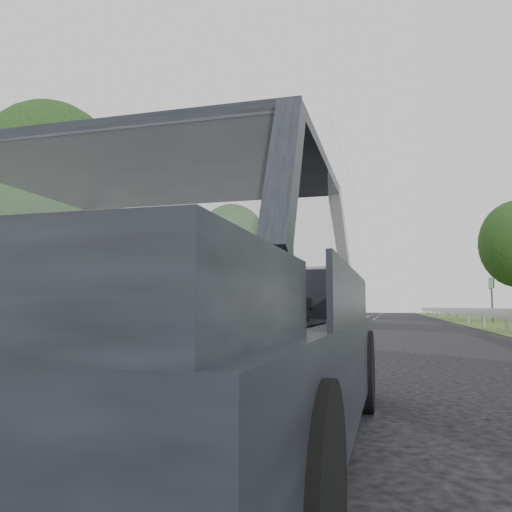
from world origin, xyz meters
The scene contains 11 objects.
ground centered at (0.00, 0.00, 0.00)m, with size 140.00×140.00×0.00m, color #39393F.
subject_car centered at (0.00, 0.00, 0.72)m, with size 1.80×4.00×1.45m, color black.
dashboard centered at (0.00, 0.62, 0.85)m, with size 1.58×0.45×0.30m, color black.
driver_seat centered at (-0.40, -0.29, 0.88)m, with size 0.50×0.72×0.42m, color #22232D.
passenger_seat centered at (0.40, -0.29, 0.88)m, with size 0.50×0.72×0.42m, color #22232D.
steering_wheel centered at (-0.40, 0.33, 0.92)m, with size 0.36×0.36×0.04m, color black.
cat centered at (0.26, 0.67, 1.08)m, with size 0.54×0.17×0.24m, color gray.
other_car centered at (-1.49, 17.87, 0.69)m, with size 1.66×4.21×1.39m, color #AFB2BE.
highway_sign centered at (5.91, 24.52, 1.11)m, with size 0.09×0.89×2.23m, color #1D702A.
tree_5 centered at (-10.78, 12.55, 3.99)m, with size 5.27×5.27×7.99m, color #153310, non-canonical shape.
tree_6 centered at (-9.22, 29.18, 3.75)m, with size 4.95×4.95×7.50m, color #153310, non-canonical shape.
Camera 1 is at (1.07, -2.55, 0.78)m, focal length 35.00 mm.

